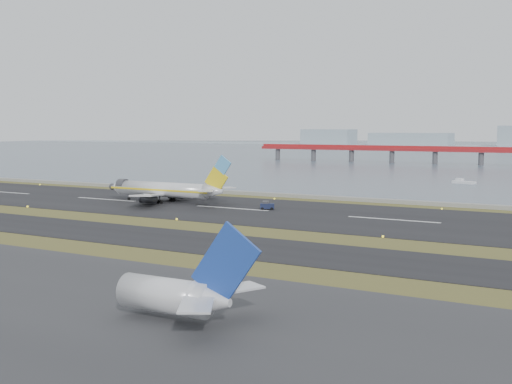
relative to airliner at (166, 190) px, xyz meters
The scene contains 10 objects.
ground 38.34m from the airliner, 56.52° to the right, with size 1000.00×1000.00×0.00m, color #3B481A.
taxiway_strip 48.77m from the airliner, 64.34° to the right, with size 1000.00×18.00×0.10m, color black.
runway_strip 21.42m from the airliner, ahead, with size 1000.00×45.00×0.10m, color black.
seawall 35.28m from the airliner, 53.19° to the left, with size 1000.00×2.50×1.00m, color gray.
bay_water 428.68m from the airliner, 87.18° to the left, with size 1400.00×800.00×1.30m, color #465265.
red_pier 222.01m from the airliner, 79.34° to the left, with size 260.00×5.00×10.20m.
airliner is the anchor object (origin of this frame).
pushback_tug 29.73m from the airliner, ahead, with size 3.74×3.02×2.10m.
second_airliner_tail 104.70m from the airliner, 52.13° to the right, with size 15.87×13.26×9.86m.
workboat_near 111.91m from the airliner, 59.98° to the left, with size 8.35×4.58×1.93m.
Camera 1 is at (79.83, -101.76, 19.42)m, focal length 45.00 mm.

